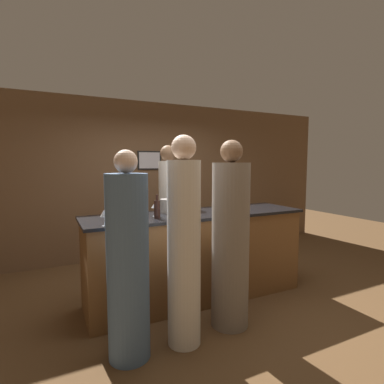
# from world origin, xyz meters

# --- Properties ---
(ground_plane) EXTENTS (14.00, 14.00, 0.00)m
(ground_plane) POSITION_xyz_m (0.00, 0.00, 0.00)
(ground_plane) COLOR brown
(back_wall) EXTENTS (8.00, 0.08, 2.80)m
(back_wall) POSITION_xyz_m (0.00, 2.04, 1.40)
(back_wall) COLOR brown
(back_wall) RESTS_ON ground_plane
(bar_counter) EXTENTS (2.76, 0.78, 1.08)m
(bar_counter) POSITION_xyz_m (0.00, 0.00, 0.54)
(bar_counter) COLOR brown
(bar_counter) RESTS_ON ground_plane
(bartender) EXTENTS (0.28, 0.28, 1.96)m
(bartender) POSITION_xyz_m (-0.06, 0.83, 0.94)
(bartender) COLOR silver
(bartender) RESTS_ON ground_plane
(guest_0) EXTENTS (0.31, 0.31, 1.95)m
(guest_0) POSITION_xyz_m (-0.56, -0.82, 0.92)
(guest_0) COLOR silver
(guest_0) RESTS_ON ground_plane
(guest_1) EXTENTS (0.38, 0.38, 1.93)m
(guest_1) POSITION_xyz_m (0.01, -0.74, 0.89)
(guest_1) COLOR gray
(guest_1) RESTS_ON ground_plane
(guest_2) EXTENTS (0.36, 0.36, 1.81)m
(guest_2) POSITION_xyz_m (-1.07, -0.80, 0.84)
(guest_2) COLOR #4C6B93
(guest_2) RESTS_ON ground_plane
(wine_bottle_0) EXTENTS (0.07, 0.07, 0.27)m
(wine_bottle_0) POSITION_xyz_m (-0.58, -0.15, 1.19)
(wine_bottle_0) COLOR black
(wine_bottle_0) RESTS_ON bar_counter
(ice_bucket) EXTENTS (0.20, 0.20, 0.17)m
(ice_bucket) POSITION_xyz_m (-0.32, 0.16, 1.17)
(ice_bucket) COLOR #9E9993
(ice_bucket) RESTS_ON bar_counter
(wine_glass_0) EXTENTS (0.07, 0.07, 0.15)m
(wine_glass_0) POSITION_xyz_m (0.23, -0.14, 1.20)
(wine_glass_0) COLOR silver
(wine_glass_0) RESTS_ON bar_counter
(wine_glass_1) EXTENTS (0.08, 0.08, 0.16)m
(wine_glass_1) POSITION_xyz_m (-0.56, -0.02, 1.21)
(wine_glass_1) COLOR silver
(wine_glass_1) RESTS_ON bar_counter
(wine_glass_2) EXTENTS (0.08, 0.08, 0.16)m
(wine_glass_2) POSITION_xyz_m (-1.18, -0.33, 1.21)
(wine_glass_2) COLOR silver
(wine_glass_2) RESTS_ON bar_counter
(wine_glass_3) EXTENTS (0.07, 0.07, 0.18)m
(wine_glass_3) POSITION_xyz_m (-0.96, -0.17, 1.22)
(wine_glass_3) COLOR silver
(wine_glass_3) RESTS_ON bar_counter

